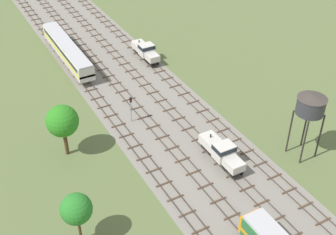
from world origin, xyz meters
name	(u,v)px	position (x,y,z in m)	size (l,w,h in m)	color
ground_plane	(140,95)	(0.00, 56.00, 0.00)	(480.00, 480.00, 0.00)	#5B6B3D
ballast_bed	(140,95)	(0.00, 56.00, 0.00)	(17.69, 176.00, 0.01)	gray
track_far_left	(101,102)	(-6.85, 57.00, 0.14)	(2.40, 126.00, 0.29)	#47382D
track_left	(125,95)	(-2.28, 57.00, 0.14)	(2.40, 126.00, 0.29)	#47382D
track_centre_left	(149,88)	(2.28, 57.00, 0.14)	(2.40, 126.00, 0.29)	#47382D
track_centre	(171,82)	(6.85, 57.00, 0.14)	(2.40, 126.00, 0.29)	#47382D
shunter_loco_centre_left_near	(222,151)	(2.28, 34.51, 2.01)	(2.74, 8.46, 3.10)	beige
shunter_loco_centre_mid	(146,50)	(6.85, 67.25, 2.01)	(2.74, 8.46, 3.10)	beige
passenger_coach_far_left_midfar	(67,50)	(-6.85, 73.68, 2.61)	(2.96, 22.00, 3.80)	beige
water_tower	(311,105)	(13.35, 30.54, 8.41)	(4.02, 4.02, 10.01)	#2D2826
signal_post_nearest	(131,106)	(-4.56, 49.53, 2.99)	(0.28, 0.47, 4.65)	gray
lineside_tree_0	(76,209)	(-19.61, 30.99, 5.10)	(3.61, 3.61, 6.94)	#4C331E
lineside_tree_1	(62,121)	(-16.00, 46.80, 5.72)	(4.55, 4.55, 8.04)	#4C331E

